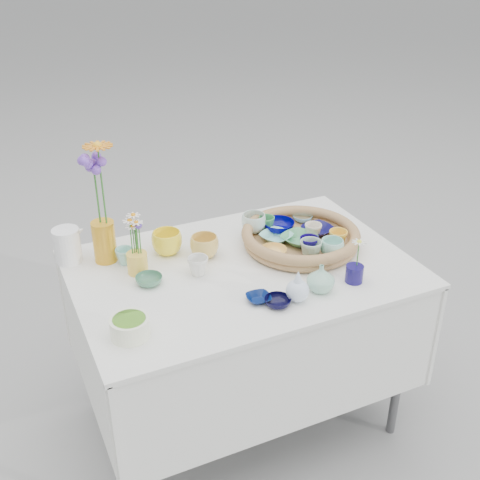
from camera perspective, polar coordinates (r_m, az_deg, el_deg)
name	(u,v)px	position (r m, az deg, el deg)	size (l,w,h in m)	color
ground	(242,416)	(2.75, 0.18, -16.35)	(80.00, 80.00, 0.00)	gray
display_table	(242,416)	(2.75, 0.18, -16.35)	(1.26, 0.86, 0.77)	white
wicker_tray	(300,237)	(2.41, 5.76, 0.24)	(0.47, 0.47, 0.08)	brown
tray_ceramic_0	(279,226)	(2.49, 3.70, 1.33)	(0.13, 0.13, 0.04)	#01006A
tray_ceramic_1	(318,230)	(2.49, 7.38, 0.93)	(0.12, 0.12, 0.03)	#0D0A47
tray_ceramic_2	(338,239)	(2.39, 9.26, 0.12)	(0.07, 0.07, 0.07)	yellow
tray_ceramic_3	(299,239)	(2.41, 5.61, 0.07)	(0.13, 0.13, 0.03)	#4F9D68
tray_ceramic_4	(311,250)	(2.28, 6.70, -0.98)	(0.08, 0.08, 0.08)	#99BCA2
tray_ceramic_5	(276,237)	(2.42, 3.46, 0.29)	(0.12, 0.12, 0.03)	#89DED1
tray_ceramic_6	(254,223)	(2.47, 1.31, 1.62)	(0.10, 0.10, 0.08)	silver
tray_ceramic_7	(313,231)	(2.44, 6.94, 0.81)	(0.07, 0.07, 0.06)	#F5E4CA
tray_ceramic_8	(303,218)	(2.59, 5.96, 2.10)	(0.09, 0.09, 0.03)	#80CCF8
tray_ceramic_9	(309,246)	(2.33, 6.57, -0.53)	(0.08, 0.08, 0.07)	#130757
tray_ceramic_10	(274,252)	(2.31, 3.20, -1.17)	(0.10, 0.10, 0.03)	#FEC861
tray_ceramic_11	(332,248)	(2.32, 8.71, -0.78)	(0.09, 0.09, 0.07)	#9FE1D2
tray_ceramic_12	(267,224)	(2.49, 2.55, 1.57)	(0.07, 0.07, 0.06)	#39924D
loose_ceramic_0	(167,243)	(2.36, -6.94, -0.25)	(0.12, 0.12, 0.09)	yellow
loose_ceramic_1	(204,247)	(2.33, -3.39, -0.62)	(0.11, 0.11, 0.09)	#E0B756
loose_ceramic_2	(149,280)	(2.19, -8.62, -3.80)	(0.10, 0.10, 0.03)	#427859
loose_ceramic_3	(198,266)	(2.22, -4.00, -2.47)	(0.08, 0.08, 0.07)	silver
loose_ceramic_4	(259,298)	(2.08, 1.77, -5.54)	(0.08, 0.08, 0.02)	#05174F
loose_ceramic_5	(125,256)	(2.32, -10.89, -1.51)	(0.07, 0.07, 0.06)	#96DBCD
loose_ceramic_6	(278,302)	(2.06, 3.59, -5.88)	(0.09, 0.09, 0.03)	black
fluted_bowl	(130,327)	(1.94, -10.40, -8.14)	(0.13, 0.13, 0.07)	white
bud_vase_paleblue	(298,285)	(2.06, 5.49, -4.31)	(0.08, 0.08, 0.12)	silver
bud_vase_seafoam	(321,278)	(2.13, 7.67, -3.60)	(0.10, 0.10, 0.10)	#8EC5AA
bud_vase_cobalt	(354,274)	(2.21, 10.79, -3.16)	(0.06, 0.06, 0.06)	#150E52
single_daisy	(358,254)	(2.18, 11.12, -1.29)	(0.06, 0.06, 0.11)	white
tall_vase_yellow	(104,242)	(2.34, -12.74, -0.14)	(0.09, 0.09, 0.16)	orange
gerbera	(102,186)	(2.23, -12.94, 5.04)	(0.12, 0.12, 0.32)	orange
hydrangea	(97,195)	(2.26, -13.41, 4.21)	(0.09, 0.09, 0.31)	purple
white_pitcher	(67,246)	(2.37, -16.06, -0.51)	(0.14, 0.10, 0.14)	white
daisy_cup	(137,263)	(2.25, -9.70, -2.15)	(0.08, 0.08, 0.08)	yellow
daisy_posy	(133,233)	(2.21, -10.09, 0.66)	(0.08, 0.08, 0.16)	white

